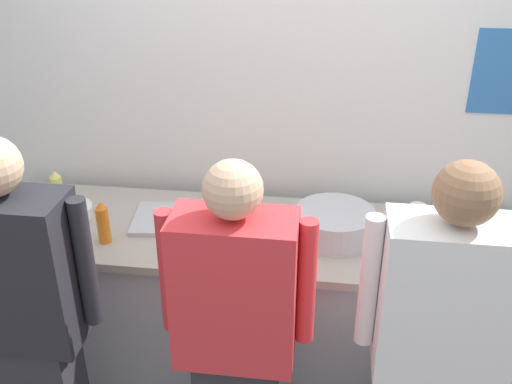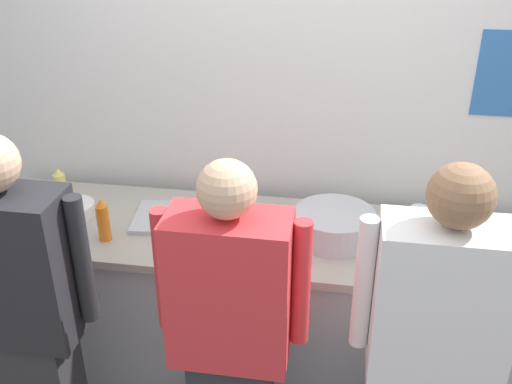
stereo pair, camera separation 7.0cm
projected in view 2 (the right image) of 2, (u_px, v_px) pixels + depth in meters
The scene contains 16 objects.
wall_back at pixel (278, 103), 3.03m from camera, with size 4.44×0.11×2.83m.
prep_counter at pixel (263, 309), 3.03m from camera, with size 2.83×0.74×0.94m.
chef_near_left at pixel (24, 317), 2.34m from camera, with size 0.61×0.24×1.66m.
chef_center at pixel (231, 339), 2.27m from camera, with size 0.59×0.24×1.61m.
chef_far_right at pixel (432, 358), 2.14m from camera, with size 0.61×0.24×1.65m.
plate_stack_front at pixel (74, 209), 2.95m from camera, with size 0.21×0.21×0.06m.
plate_stack_rear at pixel (445, 260), 2.55m from camera, with size 0.22×0.22×0.06m.
mixing_bowl_steel at pixel (334, 225), 2.74m from camera, with size 0.38×0.38×0.14m, color #B7BABF.
sheet_tray at pixel (180, 218), 2.91m from camera, with size 0.45×0.32×0.02m, color #B7BABF.
squeeze_bottle_primary at pixel (257, 234), 2.62m from camera, with size 0.06×0.06×0.19m.
squeeze_bottle_secondary at pixel (103, 220), 2.71m from camera, with size 0.06×0.06×0.21m.
squeeze_bottle_spare at pixel (60, 185), 3.07m from camera, with size 0.06×0.06×0.18m.
ramekin_green_sauce at pixel (509, 230), 2.78m from camera, with size 0.09×0.09×0.05m.
ramekin_yellow_sauce at pixel (224, 241), 2.69m from camera, with size 0.08×0.08×0.05m.
deli_cup at pixel (419, 217), 2.84m from camera, with size 0.09×0.09×0.10m, color white.
chefs_knife at pixel (263, 223), 2.88m from camera, with size 0.28×0.03×0.02m.
Camera 2 is at (0.35, -2.00, 2.39)m, focal length 41.15 mm.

